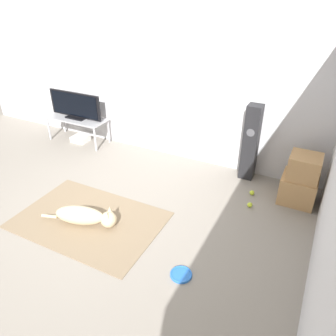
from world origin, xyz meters
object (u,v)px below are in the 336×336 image
Objects in this scene: frisbee at (181,274)px; game_console at (81,139)px; tennis_ball_by_boxes at (250,205)px; floor_speaker at (251,143)px; cardboard_box_lower at (298,189)px; dog at (86,216)px; tv_stand at (77,121)px; tv at (75,106)px; tennis_ball_near_speaker at (252,193)px; cardboard_box_upper at (304,167)px.

frisbee is 3.63m from game_console.
floor_speaker is at bearing 108.48° from tennis_ball_by_boxes.
dog is at bearing -142.57° from cardboard_box_lower.
frisbee is at bearing -91.92° from floor_speaker.
cardboard_box_lower reaches higher than frisbee.
cardboard_box_lower is at bearing -2.47° from tv_stand.
tennis_ball_near_speaker is at bearing -5.39° from tv.
dog is at bearing -125.80° from floor_speaker.
cardboard_box_lower reaches higher than tennis_ball_near_speaker.
tv_stand is 0.28m from tv.
tennis_ball_near_speaker is (-0.56, -0.14, -0.15)m from cardboard_box_lower.
floor_speaker is 1.07× the size of tv.
tennis_ball_near_speaker is 3.29m from game_console.
cardboard_box_lower reaches higher than game_console.
game_console is (-3.84, 0.16, -0.14)m from cardboard_box_lower.
frisbee is 0.21× the size of tv.
cardboard_box_lower is at bearing -2.51° from tv.
cardboard_box_upper is 5.85× the size of tennis_ball_near_speaker.
frisbee is 3.42× the size of tennis_ball_by_boxes.
game_console is (-3.00, 2.05, 0.04)m from frisbee.
cardboard_box_upper is (0.01, -0.01, 0.34)m from cardboard_box_lower.
cardboard_box_lower is 0.69m from tennis_ball_by_boxes.
tv_stand reaches higher than frisbee.
floor_speaker reaches higher than tv.
tv is at bearing 177.49° from cardboard_box_lower.
tennis_ball_by_boxes reaches higher than frisbee.
tennis_ball_near_speaker is at bearing -5.22° from game_console.
dog is 2.26m from tennis_ball_near_speaker.
floor_speaker reaches higher than game_console.
tv_stand is at bearing 131.84° from dog.
cardboard_box_upper is 0.84m from floor_speaker.
tv is 3.46m from tennis_ball_by_boxes.
floor_speaker is 17.12× the size of tennis_ball_by_boxes.
cardboard_box_lower is 3.87m from tv_stand.
tv_stand is (-3.88, 0.18, -0.13)m from cardboard_box_upper.
cardboard_box_lower is 6.84× the size of tennis_ball_by_boxes.
cardboard_box_upper is at bearing -22.33° from floor_speaker.
frisbee is 1.49m from tennis_ball_by_boxes.
cardboard_box_lower is at bearing 138.78° from cardboard_box_upper.
tv_stand reaches higher than dog.
game_console reaches higher than tennis_ball_by_boxes.
dog is at bearing 171.59° from frisbee.
floor_speaker is at bearing 114.28° from tennis_ball_near_speaker.
tv_stand is (-1.66, 1.85, 0.27)m from dog.
frisbee is at bearing -99.00° from tennis_ball_near_speaker.
dog is 2.50m from tv_stand.
tv reaches higher than tennis_ball_by_boxes.
dog reaches higher than game_console.
floor_speaker is (1.44, 1.99, 0.44)m from dog.
frisbee is at bearing -8.41° from dog.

